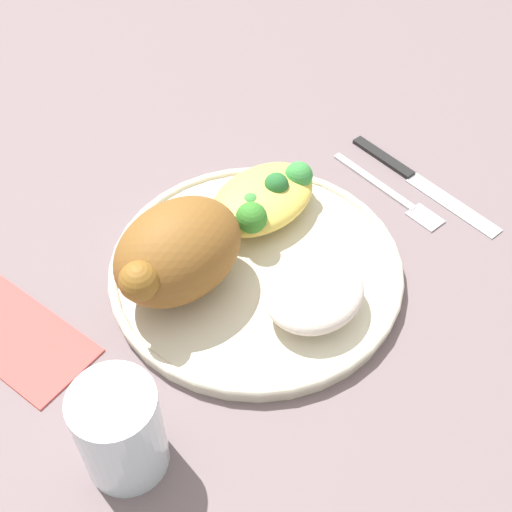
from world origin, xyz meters
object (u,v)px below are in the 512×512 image
object	(u,v)px
fork	(392,193)
plate	(256,269)
mac_cheese_with_broccoli	(264,198)
napkin	(17,336)
roasted_chicken	(177,252)
rice_pile	(318,290)
water_glass	(120,431)
knife	(411,175)

from	to	relation	value
fork	plate	bearing A→B (deg)	-8.13
mac_cheese_with_broccoli	napkin	bearing A→B (deg)	-13.27
roasted_chicken	napkin	world-z (taller)	roasted_chicken
rice_pile	fork	distance (m)	0.18
water_glass	roasted_chicken	bearing A→B (deg)	-146.46
water_glass	napkin	bearing A→B (deg)	-90.99
rice_pile	knife	distance (m)	0.21
roasted_chicken	water_glass	distance (m)	0.16
roasted_chicken	napkin	distance (m)	0.16
knife	napkin	size ratio (longest dim) A/B	1.36
napkin	plate	bearing A→B (deg)	152.70
water_glass	napkin	distance (m)	0.16
roasted_chicken	mac_cheese_with_broccoli	distance (m)	0.12
mac_cheese_with_broccoli	fork	distance (m)	0.14
plate	napkin	xyz separation A→B (m)	(0.19, -0.10, -0.01)
roasted_chicken	mac_cheese_with_broccoli	size ratio (longest dim) A/B	1.10
rice_pile	plate	bearing A→B (deg)	-86.52
roasted_chicken	rice_pile	size ratio (longest dim) A/B	1.41
rice_pile	napkin	xyz separation A→B (m)	(0.20, -0.17, -0.03)
rice_pile	water_glass	world-z (taller)	water_glass
roasted_chicken	water_glass	world-z (taller)	roasted_chicken
fork	water_glass	size ratio (longest dim) A/B	1.64
napkin	knife	bearing A→B (deg)	163.15
rice_pile	water_glass	bearing A→B (deg)	-3.74
roasted_chicken	rice_pile	xyz separation A→B (m)	(-0.07, 0.10, -0.02)
fork	knife	bearing A→B (deg)	-176.57
rice_pile	knife	bearing A→B (deg)	-167.52
roasted_chicken	water_glass	bearing A→B (deg)	33.54
rice_pile	knife	world-z (taller)	rice_pile
rice_pile	roasted_chicken	bearing A→B (deg)	-56.54
fork	knife	size ratio (longest dim) A/B	0.75
water_glass	napkin	size ratio (longest dim) A/B	0.62
water_glass	rice_pile	bearing A→B (deg)	176.26
plate	fork	bearing A→B (deg)	171.87
plate	water_glass	distance (m)	0.21
rice_pile	fork	bearing A→B (deg)	-165.68
plate	roasted_chicken	bearing A→B (deg)	-27.30
mac_cheese_with_broccoli	roasted_chicken	bearing A→B (deg)	4.50
roasted_chicken	knife	world-z (taller)	roasted_chicken
rice_pile	water_glass	size ratio (longest dim) A/B	1.04
napkin	roasted_chicken	bearing A→B (deg)	152.69
plate	roasted_chicken	world-z (taller)	roasted_chicken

